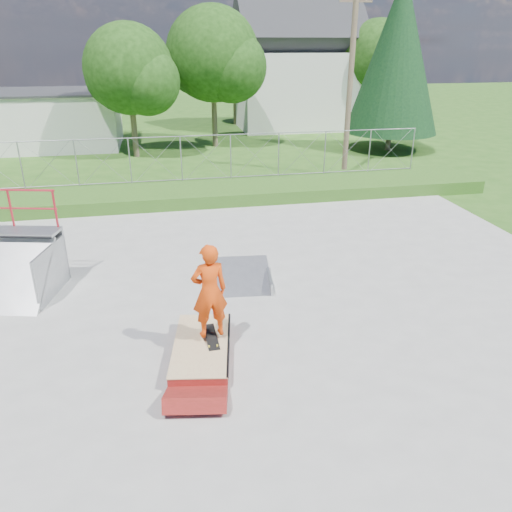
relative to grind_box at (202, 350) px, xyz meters
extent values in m
plane|color=#275217|center=(0.38, 1.22, -0.17)|extent=(120.00, 120.00, 0.00)
cube|color=gray|center=(0.38, 1.22, -0.15)|extent=(20.00, 16.00, 0.04)
cube|color=#275217|center=(0.38, 10.72, 0.08)|extent=(24.00, 3.00, 0.50)
cube|color=maroon|center=(0.00, 0.00, -0.01)|extent=(1.40, 2.34, 0.31)
cube|color=tan|center=(0.00, 0.00, 0.15)|extent=(1.42, 2.36, 0.02)
cube|color=black|center=(0.21, 0.09, 0.21)|extent=(0.26, 0.80, 0.13)
imported|color=#E0400B|center=(0.21, 0.09, 1.16)|extent=(0.75, 0.55, 1.90)
cube|color=silver|center=(-7.62, 23.22, 1.33)|extent=(10.00, 6.00, 3.00)
cube|color=silver|center=(9.38, 27.22, 2.33)|extent=(8.00, 6.00, 5.00)
cube|color=#2B2C30|center=(9.38, 27.22, 5.73)|extent=(8.40, 6.08, 6.08)
cylinder|color=brown|center=(7.88, 13.22, 3.83)|extent=(0.24, 0.24, 8.00)
cylinder|color=brown|center=(-1.62, 19.22, 1.06)|extent=(0.30, 0.30, 2.45)
sphere|color=#16340E|center=(-1.62, 19.22, 4.24)|extent=(4.48, 4.48, 4.48)
sphere|color=#16340E|center=(-0.78, 18.66, 3.68)|extent=(3.36, 3.36, 3.36)
cylinder|color=brown|center=(2.88, 21.22, 1.23)|extent=(0.30, 0.30, 2.80)
sphere|color=#16340E|center=(2.88, 21.22, 4.87)|extent=(5.12, 5.12, 5.12)
sphere|color=#16340E|center=(3.84, 20.58, 4.23)|extent=(3.84, 3.84, 3.84)
cylinder|color=brown|center=(14.38, 25.22, 1.15)|extent=(0.30, 0.30, 2.62)
sphere|color=#16340E|center=(14.38, 25.22, 4.56)|extent=(4.80, 4.80, 4.80)
sphere|color=#16340E|center=(15.28, 24.62, 3.96)|extent=(3.60, 3.60, 3.60)
cylinder|color=brown|center=(5.38, 29.22, 0.88)|extent=(0.30, 0.30, 2.10)
sphere|color=#16340E|center=(5.38, 29.22, 3.61)|extent=(3.84, 3.84, 3.84)
sphere|color=#16340E|center=(6.10, 28.74, 3.13)|extent=(2.88, 2.88, 2.88)
cylinder|color=brown|center=(12.38, 18.22, 0.43)|extent=(0.28, 0.28, 1.20)
cone|color=black|center=(12.38, 18.22, 4.88)|extent=(5.04, 5.04, 8.10)
camera|label=1|loc=(-0.57, -8.27, 5.57)|focal=35.00mm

